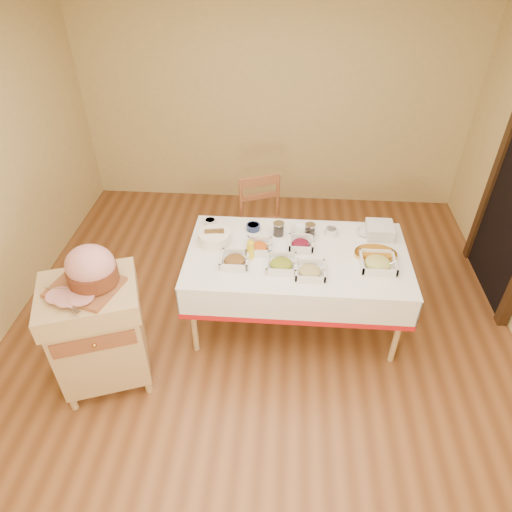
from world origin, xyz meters
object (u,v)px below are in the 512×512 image
(ham_on_board, at_px, (90,270))
(preserve_jar_right, at_px, (310,231))
(brass_platter, at_px, (376,254))
(dining_chair, at_px, (264,226))
(bread_basket, at_px, (215,237))
(preserve_jar_left, at_px, (279,230))
(dining_table, at_px, (296,269))
(mustard_bottle, at_px, (250,249))
(butcher_cart, at_px, (98,330))
(plate_stack, at_px, (380,230))

(ham_on_board, height_order, preserve_jar_right, ham_on_board)
(preserve_jar_right, xyz_separation_m, brass_platter, (0.53, -0.24, -0.03))
(dining_chair, bearing_deg, bread_basket, -120.29)
(preserve_jar_left, distance_m, preserve_jar_right, 0.27)
(dining_table, relative_size, mustard_bottle, 9.80)
(brass_platter, bearing_deg, dining_table, -178.39)
(dining_table, distance_m, bread_basket, 0.74)
(dining_table, distance_m, butcher_cart, 1.64)
(mustard_bottle, bearing_deg, preserve_jar_left, 57.25)
(butcher_cart, xyz_separation_m, mustard_bottle, (1.08, 0.68, 0.30))
(plate_stack, relative_size, brass_platter, 0.65)
(mustard_bottle, height_order, bread_basket, mustard_bottle)
(mustard_bottle, height_order, plate_stack, mustard_bottle)
(preserve_jar_right, relative_size, bread_basket, 0.43)
(mustard_bottle, height_order, brass_platter, mustard_bottle)
(ham_on_board, xyz_separation_m, mustard_bottle, (1.03, 0.64, -0.24))
(ham_on_board, bearing_deg, dining_table, 27.04)
(bread_basket, distance_m, brass_platter, 1.34)
(butcher_cart, bearing_deg, brass_platter, 20.32)
(ham_on_board, bearing_deg, bread_basket, 49.29)
(dining_table, height_order, preserve_jar_right, preserve_jar_right)
(plate_stack, bearing_deg, preserve_jar_right, -175.43)
(dining_chair, height_order, mustard_bottle, dining_chair)
(ham_on_board, relative_size, brass_platter, 1.38)
(butcher_cart, xyz_separation_m, brass_platter, (2.09, 0.77, 0.24))
(dining_table, xyz_separation_m, ham_on_board, (-1.41, -0.72, 0.48))
(bread_basket, xyz_separation_m, plate_stack, (1.40, 0.21, 0.00))
(brass_platter, bearing_deg, plate_stack, 77.24)
(dining_chair, height_order, brass_platter, dining_chair)
(preserve_jar_left, distance_m, mustard_bottle, 0.40)
(ham_on_board, xyz_separation_m, plate_stack, (2.11, 1.03, -0.27))
(butcher_cart, height_order, preserve_jar_right, butcher_cart)
(bread_basket, bearing_deg, dining_table, -8.54)
(preserve_jar_left, height_order, bread_basket, preserve_jar_left)
(preserve_jar_left, relative_size, preserve_jar_right, 1.05)
(dining_table, distance_m, plate_stack, 0.80)
(ham_on_board, distance_m, plate_stack, 2.36)
(dining_chair, height_order, plate_stack, dining_chair)
(preserve_jar_right, bearing_deg, dining_chair, 130.76)
(preserve_jar_left, xyz_separation_m, bread_basket, (-0.53, -0.15, -0.00))
(dining_table, bearing_deg, ham_on_board, -152.96)
(preserve_jar_left, xyz_separation_m, plate_stack, (0.87, 0.06, -0.00))
(dining_chair, relative_size, preserve_jar_left, 8.06)
(preserve_jar_left, distance_m, plate_stack, 0.87)
(bread_basket, bearing_deg, preserve_jar_right, 11.11)
(ham_on_board, height_order, brass_platter, ham_on_board)
(mustard_bottle, bearing_deg, butcher_cart, -147.82)
(bread_basket, bearing_deg, ham_on_board, -130.71)
(dining_chair, distance_m, bread_basket, 0.81)
(ham_on_board, distance_m, preserve_jar_left, 1.60)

